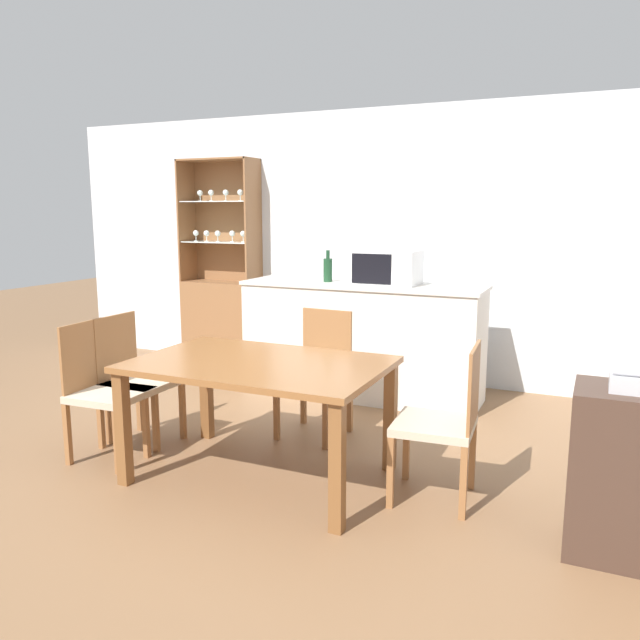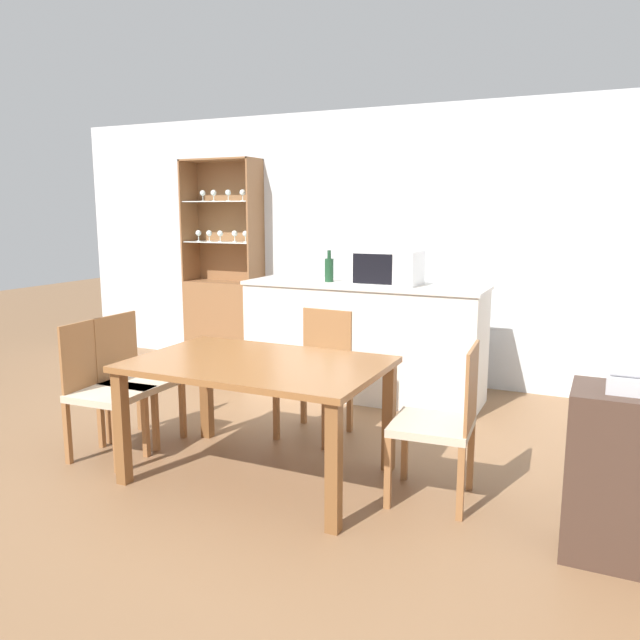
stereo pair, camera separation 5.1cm
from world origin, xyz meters
The scene contains 13 objects.
ground_plane centered at (0.00, 0.00, 0.00)m, with size 18.00×18.00×0.00m, color brown.
wall_back centered at (0.00, 2.63, 1.27)m, with size 6.80×0.06×2.55m.
kitchen_counter centered at (0.25, 1.91, 0.50)m, with size 2.09×0.60×0.99m.
display_cabinet centered at (-1.53, 2.45, 0.62)m, with size 0.83×0.33×2.13m.
dining_table centered at (0.29, 0.07, 0.63)m, with size 1.49×0.97×0.73m.
dining_chair_head_far centered at (0.29, 0.89, 0.45)m, with size 0.45×0.45×0.90m.
dining_chair_side_left_far centered at (-0.79, 0.21, 0.45)m, with size 0.43×0.43×0.90m.
dining_chair_side_left_near centered at (-0.79, -0.08, 0.45)m, with size 0.45×0.45×0.90m.
dining_chair_side_right_far centered at (1.37, 0.22, 0.45)m, with size 0.46×0.46×0.90m.
microwave centered at (0.46, 1.93, 1.14)m, with size 0.53×0.38×0.29m.
wine_bottle centered at (-0.07, 1.90, 1.10)m, with size 0.08×0.08×0.28m.
side_cabinet centered at (2.29, 0.00, 0.40)m, with size 0.52×0.40×0.81m.
telephone centered at (2.29, -0.03, 0.85)m, with size 0.24×0.17×0.11m.
Camera 2 is at (2.15, -3.05, 1.61)m, focal length 35.00 mm.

